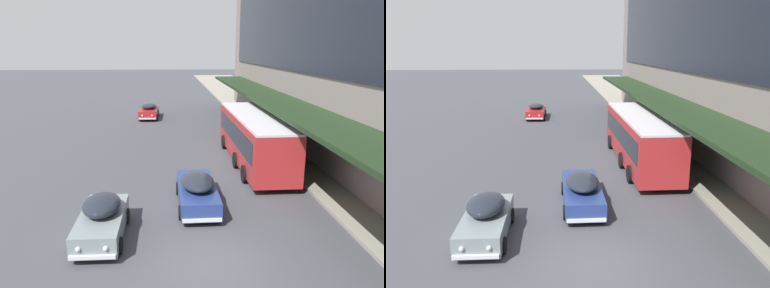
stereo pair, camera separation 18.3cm
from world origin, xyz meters
TOP-DOWN VIEW (x-y plane):
  - ground at (0.00, 0.00)m, footprint 240.00×240.00m
  - transit_bus_kerbside_front at (4.19, 11.66)m, footprint 2.87×11.38m
  - sedan_second_mid at (-3.96, 2.36)m, footprint 1.85×4.28m
  - sedan_trailing_mid at (0.03, 5.13)m, footprint 1.92×4.93m
  - sedan_trailing_near at (-3.26, 28.37)m, footprint 2.08×4.73m

SIDE VIEW (x-z plane):
  - ground at x=0.00m, z-range 0.00..0.00m
  - sedan_trailing_near at x=-3.26m, z-range -0.01..1.56m
  - sedan_trailing_mid at x=0.03m, z-range -0.01..1.59m
  - sedan_second_mid at x=-3.96m, z-range -0.02..1.62m
  - transit_bus_kerbside_front at x=4.19m, z-range 0.24..3.43m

